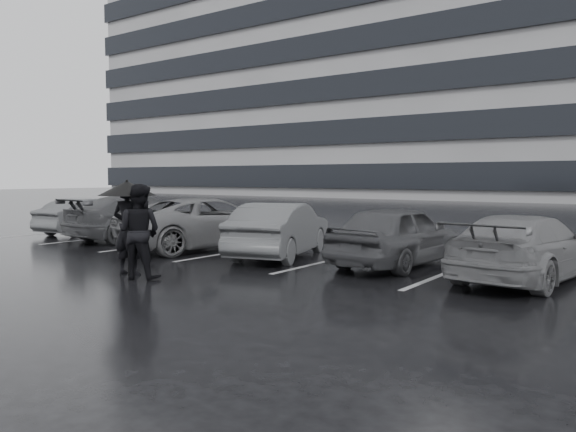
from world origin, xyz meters
The scene contains 12 objects.
ground centered at (0.00, 0.00, 0.00)m, with size 160.00×160.00×0.00m, color black.
office_building centered at (-22.00, 48.00, 14.34)m, with size 61.00×26.00×29.00m.
car_main centered at (2.21, 2.46, 0.68)m, with size 1.59×3.96×1.35m, color black.
car_west_a centered at (-0.70, 2.08, 0.66)m, with size 1.40×4.00×1.32m, color #323235.
car_west_b centered at (-3.33, 2.34, 0.69)m, with size 2.29×4.98×1.38m, color #48484A.
car_west_c centered at (-6.57, 2.66, 0.68)m, with size 1.91×4.69×1.36m, color black.
car_west_d centered at (-9.41, 2.76, 0.60)m, with size 1.27×3.66×1.20m, color #323235.
car_east centered at (4.88, 2.25, 0.62)m, with size 1.75×4.29×1.25m, color #48484A.
pedestrian_left centered at (-1.67, -1.68, 0.92)m, with size 0.67×0.44×1.84m, color black.
pedestrian_right centered at (-1.14, -1.85, 0.91)m, with size 0.88×0.69×1.81m, color black.
umbrella centered at (-1.57, -1.77, 1.72)m, with size 1.12×1.12×1.89m.
stall_stripes centered at (-0.80, 2.50, 0.00)m, with size 19.72×5.00×0.00m.
Camera 1 is at (7.37, -8.80, 1.94)m, focal length 35.00 mm.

